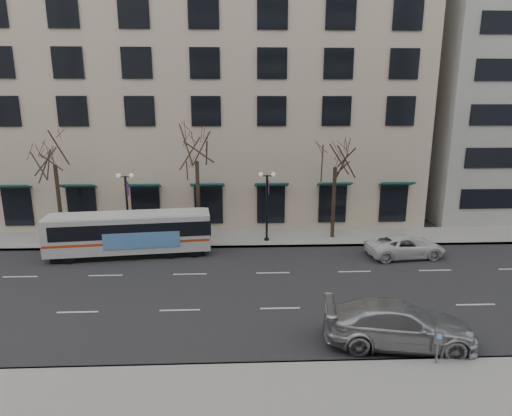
{
  "coord_description": "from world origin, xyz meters",
  "views": [
    {
      "loc": [
        3.01,
        -21.79,
        10.0
      ],
      "look_at": [
        3.98,
        2.53,
        4.0
      ],
      "focal_mm": 30.0,
      "sensor_mm": 36.0,
      "label": 1
    }
  ],
  "objects_px": {
    "tree_far_left": "(53,151)",
    "white_pickup": "(405,246)",
    "tree_far_mid": "(196,148)",
    "pay_station": "(438,340)",
    "lamp_post_left": "(127,205)",
    "tree_far_right": "(336,154)",
    "lamp_post_right": "(267,203)",
    "silver_car": "(399,324)",
    "city_bus": "(131,233)"
  },
  "relations": [
    {
      "from": "tree_far_right",
      "to": "lamp_post_left",
      "type": "xyz_separation_m",
      "value": [
        -14.99,
        -0.6,
        -3.48
      ]
    },
    {
      "from": "white_pickup",
      "to": "tree_far_mid",
      "type": "bearing_deg",
      "value": 68.1
    },
    {
      "from": "tree_far_mid",
      "to": "lamp_post_right",
      "type": "distance_m",
      "value": 6.41
    },
    {
      "from": "lamp_post_left",
      "to": "lamp_post_right",
      "type": "relative_size",
      "value": 1.0
    },
    {
      "from": "tree_far_mid",
      "to": "city_bus",
      "type": "xyz_separation_m",
      "value": [
        -4.25,
        -2.99,
        -5.33
      ]
    },
    {
      "from": "pay_station",
      "to": "tree_far_mid",
      "type": "bearing_deg",
      "value": 138.97
    },
    {
      "from": "silver_car",
      "to": "pay_station",
      "type": "height_order",
      "value": "silver_car"
    },
    {
      "from": "tree_far_right",
      "to": "lamp_post_right",
      "type": "relative_size",
      "value": 1.55
    },
    {
      "from": "city_bus",
      "to": "tree_far_left",
      "type": "bearing_deg",
      "value": 146.0
    },
    {
      "from": "tree_far_left",
      "to": "lamp_post_left",
      "type": "xyz_separation_m",
      "value": [
        5.01,
        -0.6,
        -3.75
      ]
    },
    {
      "from": "silver_car",
      "to": "white_pickup",
      "type": "bearing_deg",
      "value": -14.88
    },
    {
      "from": "tree_far_right",
      "to": "silver_car",
      "type": "distance_m",
      "value": 15.53
    },
    {
      "from": "tree_far_mid",
      "to": "tree_far_left",
      "type": "bearing_deg",
      "value": -180.0
    },
    {
      "from": "tree_far_left",
      "to": "silver_car",
      "type": "distance_m",
      "value": 25.14
    },
    {
      "from": "tree_far_right",
      "to": "pay_station",
      "type": "bearing_deg",
      "value": -87.82
    },
    {
      "from": "lamp_post_left",
      "to": "pay_station",
      "type": "xyz_separation_m",
      "value": [
        15.61,
        -15.56,
        -1.79
      ]
    },
    {
      "from": "white_pickup",
      "to": "city_bus",
      "type": "bearing_deg",
      "value": 80.87
    },
    {
      "from": "tree_far_mid",
      "to": "lamp_post_left",
      "type": "distance_m",
      "value": 6.4
    },
    {
      "from": "tree_far_mid",
      "to": "lamp_post_right",
      "type": "bearing_deg",
      "value": -6.83
    },
    {
      "from": "lamp_post_right",
      "to": "pay_station",
      "type": "relative_size",
      "value": 3.76
    },
    {
      "from": "lamp_post_left",
      "to": "lamp_post_right",
      "type": "bearing_deg",
      "value": 0.0
    },
    {
      "from": "tree_far_left",
      "to": "tree_far_right",
      "type": "distance_m",
      "value": 20.0
    },
    {
      "from": "tree_far_left",
      "to": "tree_far_mid",
      "type": "distance_m",
      "value": 10.0
    },
    {
      "from": "tree_far_left",
      "to": "lamp_post_left",
      "type": "bearing_deg",
      "value": -6.83
    },
    {
      "from": "city_bus",
      "to": "white_pickup",
      "type": "xyz_separation_m",
      "value": [
        18.27,
        -1.01,
        -0.86
      ]
    },
    {
      "from": "lamp_post_right",
      "to": "pay_station",
      "type": "bearing_deg",
      "value": -70.19
    },
    {
      "from": "tree_far_mid",
      "to": "pay_station",
      "type": "bearing_deg",
      "value": -56.7
    },
    {
      "from": "tree_far_left",
      "to": "tree_far_mid",
      "type": "height_order",
      "value": "tree_far_mid"
    },
    {
      "from": "tree_far_right",
      "to": "silver_car",
      "type": "height_order",
      "value": "tree_far_right"
    },
    {
      "from": "tree_far_left",
      "to": "white_pickup",
      "type": "relative_size",
      "value": 1.61
    },
    {
      "from": "city_bus",
      "to": "pay_station",
      "type": "bearing_deg",
      "value": -48.01
    },
    {
      "from": "tree_far_right",
      "to": "pay_station",
      "type": "xyz_separation_m",
      "value": [
        0.61,
        -16.16,
        -5.27
      ]
    },
    {
      "from": "lamp_post_right",
      "to": "white_pickup",
      "type": "bearing_deg",
      "value": -20.67
    },
    {
      "from": "city_bus",
      "to": "tree_far_mid",
      "type": "bearing_deg",
      "value": 28.67
    },
    {
      "from": "tree_far_left",
      "to": "city_bus",
      "type": "xyz_separation_m",
      "value": [
        5.75,
        -2.99,
        -5.12
      ]
    },
    {
      "from": "city_bus",
      "to": "tree_far_right",
      "type": "bearing_deg",
      "value": 5.38
    },
    {
      "from": "silver_car",
      "to": "white_pickup",
      "type": "distance_m",
      "value": 11.37
    },
    {
      "from": "tree_far_right",
      "to": "white_pickup",
      "type": "height_order",
      "value": "tree_far_right"
    },
    {
      "from": "lamp_post_right",
      "to": "city_bus",
      "type": "height_order",
      "value": "lamp_post_right"
    },
    {
      "from": "tree_far_right",
      "to": "lamp_post_right",
      "type": "distance_m",
      "value": 6.11
    },
    {
      "from": "pay_station",
      "to": "silver_car",
      "type": "bearing_deg",
      "value": 134.77
    },
    {
      "from": "pay_station",
      "to": "lamp_post_left",
      "type": "bearing_deg",
      "value": 150.76
    },
    {
      "from": "tree_far_left",
      "to": "white_pickup",
      "type": "xyz_separation_m",
      "value": [
        24.02,
        -4.0,
        -5.98
      ]
    },
    {
      "from": "tree_far_left",
      "to": "lamp_post_right",
      "type": "xyz_separation_m",
      "value": [
        15.01,
        -0.6,
        -3.75
      ]
    },
    {
      "from": "silver_car",
      "to": "white_pickup",
      "type": "xyz_separation_m",
      "value": [
        4.32,
        10.51,
        -0.19
      ]
    },
    {
      "from": "tree_far_left",
      "to": "pay_station",
      "type": "xyz_separation_m",
      "value": [
        20.61,
        -16.16,
        -5.54
      ]
    },
    {
      "from": "lamp_post_right",
      "to": "city_bus",
      "type": "distance_m",
      "value": 9.66
    },
    {
      "from": "white_pickup",
      "to": "pay_station",
      "type": "distance_m",
      "value": 12.63
    },
    {
      "from": "white_pickup",
      "to": "pay_station",
      "type": "height_order",
      "value": "pay_station"
    },
    {
      "from": "lamp_post_left",
      "to": "city_bus",
      "type": "relative_size",
      "value": 0.48
    }
  ]
}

